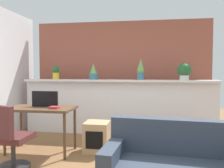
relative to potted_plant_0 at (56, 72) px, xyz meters
The scene contains 12 objects.
divider_wall 1.56m from the potted_plant_0, ahead, with size 4.04×0.16×1.13m, color silver.
plant_shelf 1.38m from the potted_plant_0, ahead, with size 4.04×0.31×0.04m, color silver.
brick_wall_behind 1.50m from the potted_plant_0, 24.70° to the left, with size 4.04×0.10×2.50m, color #9E5442.
potted_plant_0 is the anchor object (origin of this frame).
potted_plant_1 0.85m from the potted_plant_0, ahead, with size 0.18×0.18×0.34m.
potted_plant_2 1.84m from the potted_plant_0, ahead, with size 0.15×0.15×0.44m.
potted_plant_3 2.71m from the potted_plant_0, ahead, with size 0.28×0.28×0.34m.
desk 1.45m from the potted_plant_0, 78.75° to the right, with size 1.10×0.60×0.75m.
tv_monitor 1.30m from the potted_plant_0, 76.22° to the right, with size 0.45×0.04×0.26m, color black.
office_chair 2.27m from the potted_plant_0, 84.76° to the right, with size 0.50×0.50×0.91m.
side_cube_shelf 1.93m from the potted_plant_0, 43.49° to the right, with size 0.40×0.41×0.50m.
book_on_desk 1.56m from the potted_plant_0, 68.68° to the right, with size 0.15×0.13×0.04m, color #B22D33.
Camera 1 is at (0.65, -2.91, 1.35)m, focal length 37.75 mm.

